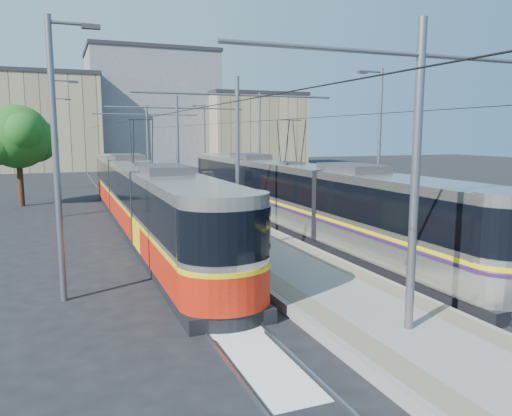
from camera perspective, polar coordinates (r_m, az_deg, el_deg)
name	(u,v)px	position (r m, az deg, el deg)	size (l,w,h in m)	color
ground	(324,291)	(15.78, 7.79, -9.37)	(160.00, 160.00, 0.00)	black
platform	(190,209)	(31.32, -7.58, -0.16)	(4.00, 50.00, 0.30)	gray
tactile_strip_left	(167,208)	(30.98, -10.19, -0.02)	(0.70, 50.00, 0.01)	gray
tactile_strip_right	(212,206)	(31.67, -5.04, 0.27)	(0.70, 50.00, 0.01)	gray
rails	(190,212)	(31.34, -7.57, -0.40)	(8.71, 70.00, 0.03)	gray
track_arrow	(250,347)	(11.79, -0.69, -15.59)	(1.20, 5.00, 0.01)	silver
tram_left	(143,197)	(25.52, -12.76, 1.28)	(2.43, 28.22, 5.50)	black
tram_right	(290,192)	(25.76, 3.96, 1.87)	(2.43, 29.00, 5.50)	black
catenary	(201,139)	(28.21, -6.34, 7.84)	(9.20, 70.00, 7.00)	slate
street_lamps	(174,143)	(34.87, -9.32, 7.34)	(15.18, 38.22, 8.00)	slate
shelter	(208,189)	(30.46, -5.49, 2.14)	(0.74, 1.08, 2.24)	black
tree	(22,138)	(36.94, -25.16, 7.26)	(4.62, 4.27, 6.71)	#382314
building_left	(36,122)	(73.13, -23.86, 8.98)	(16.32, 12.24, 12.67)	tan
building_centre	(151,109)	(78.31, -11.86, 10.99)	(18.36, 14.28, 16.92)	gray
building_right	(252,130)	(76.17, -0.44, 8.94)	(14.28, 10.20, 10.81)	tan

